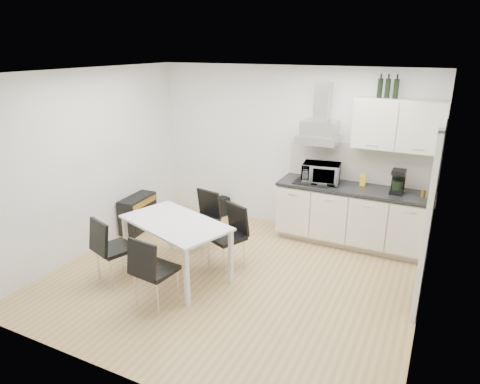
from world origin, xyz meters
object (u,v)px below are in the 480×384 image
object	(u,v)px
kitchenette	(357,192)
chair_near_left	(115,249)
chair_far_right	(226,238)
chair_far_left	(200,222)
dining_table	(176,227)
floor_speaker	(223,206)
chair_near_right	(156,271)
guitar_amp	(138,213)

from	to	relation	value
kitchenette	chair_near_left	xyz separation A→B (m)	(-2.49, -2.42, -0.39)
chair_far_right	chair_near_left	bearing A→B (deg)	63.61
chair_far_left	chair_near_left	world-z (taller)	same
dining_table	kitchenette	bearing A→B (deg)	64.60
dining_table	chair_far_right	xyz separation A→B (m)	(0.50, 0.43, -0.23)
chair_far_left	chair_far_right	bearing A→B (deg)	163.16
chair_far_left	floor_speaker	bearing A→B (deg)	-63.72
floor_speaker	chair_near_right	bearing A→B (deg)	-57.88
chair_far_left	guitar_amp	distance (m)	1.32
kitchenette	chair_far_right	xyz separation A→B (m)	(-1.38, -1.51, -0.39)
dining_table	chair_far_left	world-z (taller)	chair_far_left
chair_far_left	chair_far_right	world-z (taller)	same
chair_far_right	guitar_amp	bearing A→B (deg)	9.58
chair_far_right	chair_near_right	distance (m)	1.17
kitchenette	chair_near_right	distance (m)	3.16
dining_table	guitar_amp	bearing A→B (deg)	165.00
chair_far_left	guitar_amp	xyz separation A→B (m)	(-1.30, 0.18, -0.15)
dining_table	chair_far_left	xyz separation A→B (m)	(-0.09, 0.75, -0.23)
kitchenette	chair_far_right	world-z (taller)	kitchenette
chair_near_right	floor_speaker	xyz separation A→B (m)	(-0.64, 2.80, -0.28)
chair_far_right	guitar_amp	size ratio (longest dim) A/B	1.26
kitchenette	chair_far_right	bearing A→B (deg)	-132.53
chair_near_right	chair_far_right	bearing A→B (deg)	80.77
kitchenette	chair_far_left	bearing A→B (deg)	-148.85
guitar_amp	chair_near_right	bearing A→B (deg)	-49.15
chair_near_right	floor_speaker	distance (m)	2.89
chair_near_right	guitar_amp	xyz separation A→B (m)	(-1.57, 1.62, -0.15)
chair_far_right	chair_near_right	bearing A→B (deg)	98.49
chair_near_right	floor_speaker	size ratio (longest dim) A/B	2.68
chair_near_left	floor_speaker	distance (m)	2.60
dining_table	chair_near_right	bearing A→B (deg)	-56.21
chair_near_left	chair_near_right	bearing A→B (deg)	4.07
dining_table	floor_speaker	size ratio (longest dim) A/B	4.85
chair_far_left	floor_speaker	xyz separation A→B (m)	(-0.36, 1.36, -0.28)
chair_near_right	guitar_amp	bearing A→B (deg)	140.62
dining_table	guitar_amp	world-z (taller)	dining_table
dining_table	floor_speaker	bearing A→B (deg)	120.86
chair_far_left	guitar_amp	size ratio (longest dim) A/B	1.26
chair_far_left	floor_speaker	size ratio (longest dim) A/B	2.68
dining_table	chair_near_right	distance (m)	0.75
chair_far_left	chair_near_right	xyz separation A→B (m)	(0.27, -1.44, 0.00)
chair_far_right	chair_near_right	size ratio (longest dim) A/B	1.00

